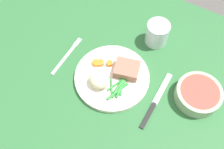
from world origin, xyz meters
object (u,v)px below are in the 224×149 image
object	(u,v)px
knife	(156,101)
salad_bowl	(198,94)
dinner_plate	(112,77)
meat_portion	(127,69)
fork	(67,56)
water_glass	(157,35)

from	to	relation	value
knife	salad_bowl	xyz separation A→B (cm)	(10.10, 7.33, 2.30)
dinner_plate	meat_portion	distance (cm)	5.38
knife	salad_bowl	bearing A→B (deg)	31.53
dinner_plate	knife	world-z (taller)	dinner_plate
fork	knife	bearing A→B (deg)	-0.96
dinner_plate	meat_portion	xyz separation A→B (cm)	(3.17, 3.70, 2.27)
water_glass	salad_bowl	size ratio (longest dim) A/B	0.59
meat_portion	water_glass	xyz separation A→B (cm)	(2.43, 16.71, 0.35)
dinner_plate	salad_bowl	bearing A→B (deg)	15.44
fork	knife	world-z (taller)	knife
fork	water_glass	xyz separation A→B (cm)	(22.94, 20.67, 3.22)
meat_portion	salad_bowl	size ratio (longest dim) A/B	0.55
water_glass	knife	bearing A→B (deg)	-64.69
dinner_plate	salad_bowl	distance (cm)	26.51
meat_portion	water_glass	distance (cm)	16.89
knife	water_glass	bearing A→B (deg)	110.87
dinner_plate	fork	distance (cm)	17.34
meat_portion	water_glass	world-z (taller)	water_glass
meat_portion	knife	world-z (taller)	meat_portion
meat_portion	knife	size ratio (longest dim) A/B	0.37
meat_portion	salad_bowl	bearing A→B (deg)	8.51
knife	fork	bearing A→B (deg)	175.52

